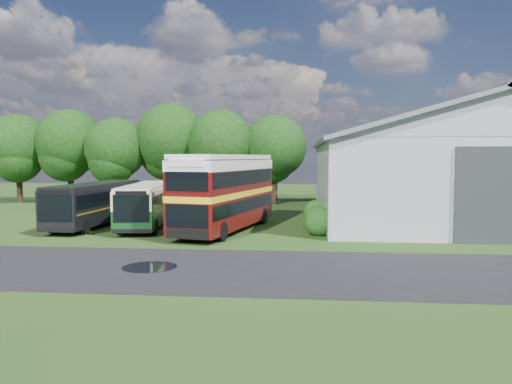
# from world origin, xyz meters

# --- Properties ---
(ground) EXTENTS (120.00, 120.00, 0.00)m
(ground) POSITION_xyz_m (0.00, 0.00, 0.00)
(ground) COLOR #1C3D13
(ground) RESTS_ON ground
(asphalt_road) EXTENTS (60.00, 8.00, 0.02)m
(asphalt_road) POSITION_xyz_m (3.00, -3.00, 0.00)
(asphalt_road) COLOR black
(asphalt_road) RESTS_ON ground
(puddle) EXTENTS (2.20, 2.20, 0.01)m
(puddle) POSITION_xyz_m (-1.50, -3.00, 0.00)
(puddle) COLOR black
(puddle) RESTS_ON ground
(storage_shed) EXTENTS (18.80, 24.80, 8.15)m
(storage_shed) POSITION_xyz_m (15.00, 15.98, 4.17)
(storage_shed) COLOR gray
(storage_shed) RESTS_ON ground
(tree_far_left) EXTENTS (6.12, 6.12, 8.64)m
(tree_far_left) POSITION_xyz_m (-23.00, 24.00, 5.56)
(tree_far_left) COLOR black
(tree_far_left) RESTS_ON ground
(tree_left_a) EXTENTS (6.46, 6.46, 9.12)m
(tree_left_a) POSITION_xyz_m (-18.00, 24.50, 5.87)
(tree_left_a) COLOR black
(tree_left_a) RESTS_ON ground
(tree_left_b) EXTENTS (5.78, 5.78, 8.16)m
(tree_left_b) POSITION_xyz_m (-13.00, 23.50, 5.25)
(tree_left_b) COLOR black
(tree_left_b) RESTS_ON ground
(tree_mid) EXTENTS (6.80, 6.80, 9.60)m
(tree_mid) POSITION_xyz_m (-8.00, 24.80, 6.18)
(tree_mid) COLOR black
(tree_mid) RESTS_ON ground
(tree_right_a) EXTENTS (6.26, 6.26, 8.83)m
(tree_right_a) POSITION_xyz_m (-3.00, 23.80, 5.69)
(tree_right_a) COLOR black
(tree_right_a) RESTS_ON ground
(tree_right_b) EXTENTS (5.98, 5.98, 8.45)m
(tree_right_b) POSITION_xyz_m (2.00, 24.60, 5.44)
(tree_right_b) COLOR black
(tree_right_b) RESTS_ON ground
(shrub_front) EXTENTS (1.70, 1.70, 1.70)m
(shrub_front) POSITION_xyz_m (5.60, 6.00, 0.00)
(shrub_front) COLOR #194714
(shrub_front) RESTS_ON ground
(shrub_mid) EXTENTS (1.60, 1.60, 1.60)m
(shrub_mid) POSITION_xyz_m (5.60, 8.00, 0.00)
(shrub_mid) COLOR #194714
(shrub_mid) RESTS_ON ground
(shrub_back) EXTENTS (1.80, 1.80, 1.80)m
(shrub_back) POSITION_xyz_m (5.60, 10.00, 0.00)
(shrub_back) COLOR #194714
(shrub_back) RESTS_ON ground
(bus_green_single) EXTENTS (3.43, 10.08, 2.72)m
(bus_green_single) POSITION_xyz_m (-5.27, 8.84, 1.45)
(bus_green_single) COLOR black
(bus_green_single) RESTS_ON ground
(bus_maroon_double) EXTENTS (5.02, 11.04, 4.60)m
(bus_maroon_double) POSITION_xyz_m (0.03, 7.30, 2.30)
(bus_maroon_double) COLOR black
(bus_maroon_double) RESTS_ON ground
(bus_dark_single) EXTENTS (2.71, 10.12, 2.77)m
(bus_dark_single) POSITION_xyz_m (-8.78, 8.80, 1.47)
(bus_dark_single) COLOR black
(bus_dark_single) RESTS_ON ground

